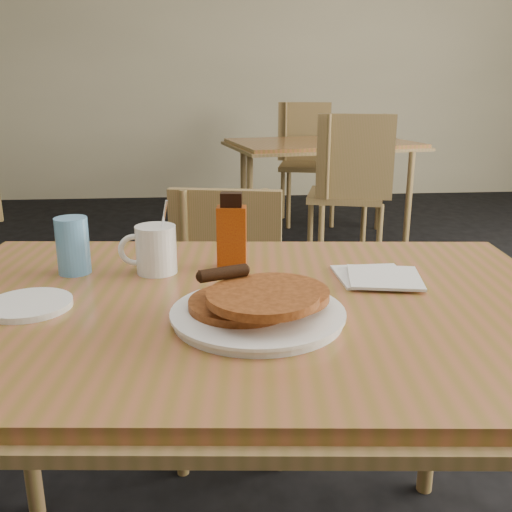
{
  "coord_description": "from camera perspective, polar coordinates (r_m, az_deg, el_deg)",
  "views": [
    {
      "loc": [
        -0.13,
        -0.98,
        1.15
      ],
      "look_at": [
        -0.04,
        0.03,
        0.84
      ],
      "focal_mm": 40.0,
      "sensor_mm": 36.0,
      "label": 1
    }
  ],
  "objects": [
    {
      "name": "wall_back",
      "position": [
        5.99,
        -3.94,
        19.25
      ],
      "size": [
        8.0,
        0.0,
        8.0
      ],
      "primitive_type": "plane",
      "rotation": [
        1.57,
        0.0,
        0.0
      ],
      "color": "beige",
      "rests_on": "ground"
    },
    {
      "name": "main_table",
      "position": [
        1.11,
        -1.43,
        -6.37
      ],
      "size": [
        1.38,
        1.0,
        0.75
      ],
      "rotation": [
        0.0,
        0.0,
        -0.09
      ],
      "color": "#9E5B38",
      "rests_on": "floor"
    },
    {
      "name": "neighbor_table",
      "position": [
        4.21,
        6.62,
        10.79
      ],
      "size": [
        1.44,
        1.11,
        0.75
      ],
      "rotation": [
        0.0,
        0.0,
        0.19
      ],
      "color": "#9E5B38",
      "rests_on": "floor"
    },
    {
      "name": "chair_main_far",
      "position": [
        1.85,
        -2.92,
        -4.05
      ],
      "size": [
        0.44,
        0.44,
        0.82
      ],
      "rotation": [
        0.0,
        0.0,
        -0.2
      ],
      "color": "#987347",
      "rests_on": "floor"
    },
    {
      "name": "chair_neighbor_far",
      "position": [
        4.94,
        5.0,
        10.39
      ],
      "size": [
        0.54,
        0.54,
        1.0
      ],
      "rotation": [
        0.0,
        0.0,
        -0.23
      ],
      "color": "#987347",
      "rests_on": "floor"
    },
    {
      "name": "chair_neighbor_near",
      "position": [
        3.51,
        9.34,
        7.48
      ],
      "size": [
        0.55,
        0.55,
        0.98
      ],
      "rotation": [
        0.0,
        0.0,
        -0.26
      ],
      "color": "#987347",
      "rests_on": "floor"
    },
    {
      "name": "pancake_plate",
      "position": [
        1.0,
        0.24,
        -5.11
      ],
      "size": [
        0.31,
        0.31,
        0.09
      ],
      "rotation": [
        0.0,
        0.0,
        -0.06
      ],
      "color": "white",
      "rests_on": "main_table"
    },
    {
      "name": "coffee_mug",
      "position": [
        1.26,
        -10.1,
        0.74
      ],
      "size": [
        0.13,
        0.09,
        0.16
      ],
      "rotation": [
        0.0,
        0.0,
        0.2
      ],
      "color": "white",
      "rests_on": "main_table"
    },
    {
      "name": "syrup_bottle",
      "position": [
        1.27,
        -2.45,
        2.27
      ],
      "size": [
        0.07,
        0.05,
        0.17
      ],
      "rotation": [
        0.0,
        0.0,
        -0.11
      ],
      "color": "maroon",
      "rests_on": "main_table"
    },
    {
      "name": "napkin_stack",
      "position": [
        1.23,
        12.11,
        -2.04
      ],
      "size": [
        0.18,
        0.19,
        0.01
      ],
      "rotation": [
        0.0,
        0.0,
        0.02
      ],
      "color": "silver",
      "rests_on": "main_table"
    },
    {
      "name": "blue_tumbler",
      "position": [
        1.3,
        -17.85,
        1.0
      ],
      "size": [
        0.08,
        0.08,
        0.12
      ],
      "primitive_type": "cylinder",
      "rotation": [
        0.0,
        0.0,
        0.19
      ],
      "color": "#61A6E4",
      "rests_on": "main_table"
    },
    {
      "name": "side_saucer",
      "position": [
        1.14,
        -21.79,
        -4.55
      ],
      "size": [
        0.18,
        0.18,
        0.01
      ],
      "primitive_type": "cylinder",
      "rotation": [
        0.0,
        0.0,
        -0.12
      ],
      "color": "white",
      "rests_on": "main_table"
    }
  ]
}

